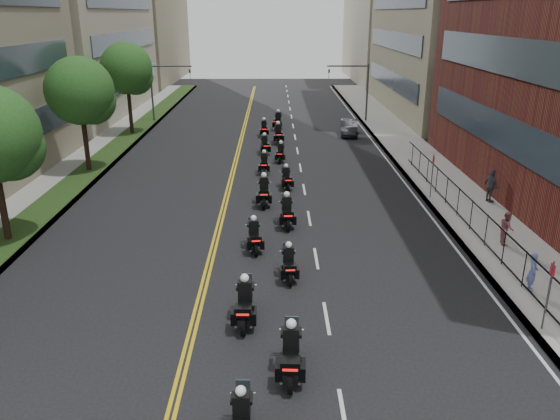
{
  "coord_description": "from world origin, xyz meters",
  "views": [
    {
      "loc": [
        1.35,
        -11.88,
        10.2
      ],
      "look_at": [
        1.63,
        12.13,
        1.51
      ],
      "focal_mm": 35.0,
      "sensor_mm": 36.0,
      "label": 1
    }
  ],
  "objects_px": {
    "motorcycle_3": "(289,264)",
    "motorcycle_7": "(286,179)",
    "motorcycle_6": "(264,192)",
    "motorcycle_10": "(265,145)",
    "pedestrian_b": "(507,228)",
    "motorcycle_5": "(287,213)",
    "parked_sedan": "(349,128)",
    "motorcycle_13": "(278,122)",
    "motorcycle_4": "(254,237)",
    "pedestrian_a": "(533,272)",
    "motorcycle_9": "(281,153)",
    "motorcycle_11": "(278,135)",
    "motorcycle_8": "(264,164)",
    "motorcycle_2": "(245,304)",
    "motorcycle_1": "(291,354)",
    "motorcycle_12": "(264,129)",
    "pedestrian_c": "(491,186)"
  },
  "relations": [
    {
      "from": "motorcycle_2",
      "to": "motorcycle_11",
      "type": "relative_size",
      "value": 0.99
    },
    {
      "from": "motorcycle_2",
      "to": "motorcycle_4",
      "type": "height_order",
      "value": "motorcycle_2"
    },
    {
      "from": "motorcycle_1",
      "to": "parked_sedan",
      "type": "bearing_deg",
      "value": 82.71
    },
    {
      "from": "pedestrian_b",
      "to": "motorcycle_7",
      "type": "bearing_deg",
      "value": 59.75
    },
    {
      "from": "motorcycle_3",
      "to": "pedestrian_b",
      "type": "distance_m",
      "value": 10.57
    },
    {
      "from": "motorcycle_8",
      "to": "pedestrian_c",
      "type": "xyz_separation_m",
      "value": [
        12.8,
        -6.54,
        0.46
      ]
    },
    {
      "from": "motorcycle_4",
      "to": "motorcycle_6",
      "type": "height_order",
      "value": "motorcycle_6"
    },
    {
      "from": "motorcycle_4",
      "to": "pedestrian_a",
      "type": "distance_m",
      "value": 11.57
    },
    {
      "from": "motorcycle_9",
      "to": "motorcycle_13",
      "type": "bearing_deg",
      "value": 96.61
    },
    {
      "from": "parked_sedan",
      "to": "motorcycle_13",
      "type": "bearing_deg",
      "value": 163.56
    },
    {
      "from": "motorcycle_11",
      "to": "pedestrian_b",
      "type": "height_order",
      "value": "motorcycle_11"
    },
    {
      "from": "motorcycle_5",
      "to": "motorcycle_10",
      "type": "distance_m",
      "value": 15.18
    },
    {
      "from": "motorcycle_3",
      "to": "motorcycle_4",
      "type": "distance_m",
      "value": 3.23
    },
    {
      "from": "motorcycle_8",
      "to": "motorcycle_13",
      "type": "distance_m",
      "value": 14.73
    },
    {
      "from": "motorcycle_4",
      "to": "motorcycle_10",
      "type": "height_order",
      "value": "motorcycle_4"
    },
    {
      "from": "motorcycle_10",
      "to": "motorcycle_13",
      "type": "xyz_separation_m",
      "value": [
        1.1,
        9.26,
        0.09
      ]
    },
    {
      "from": "motorcycle_10",
      "to": "motorcycle_12",
      "type": "distance_m",
      "value": 6.22
    },
    {
      "from": "motorcycle_12",
      "to": "pedestrian_b",
      "type": "relative_size",
      "value": 1.43
    },
    {
      "from": "motorcycle_3",
      "to": "motorcycle_7",
      "type": "distance_m",
      "value": 12.11
    },
    {
      "from": "motorcycle_4",
      "to": "motorcycle_7",
      "type": "relative_size",
      "value": 1.06
    },
    {
      "from": "motorcycle_10",
      "to": "pedestrian_b",
      "type": "relative_size",
      "value": 1.41
    },
    {
      "from": "motorcycle_2",
      "to": "pedestrian_a",
      "type": "relative_size",
      "value": 1.58
    },
    {
      "from": "motorcycle_8",
      "to": "pedestrian_a",
      "type": "relative_size",
      "value": 1.4
    },
    {
      "from": "motorcycle_5",
      "to": "motorcycle_9",
      "type": "xyz_separation_m",
      "value": [
        -0.15,
        12.75,
        -0.1
      ]
    },
    {
      "from": "motorcycle_11",
      "to": "pedestrian_b",
      "type": "xyz_separation_m",
      "value": [
        10.31,
        -21.43,
        0.21
      ]
    },
    {
      "from": "motorcycle_8",
      "to": "pedestrian_c",
      "type": "relative_size",
      "value": 1.14
    },
    {
      "from": "pedestrian_b",
      "to": "motorcycle_9",
      "type": "bearing_deg",
      "value": 45.28
    },
    {
      "from": "motorcycle_7",
      "to": "motorcycle_9",
      "type": "distance_m",
      "value": 6.5
    },
    {
      "from": "motorcycle_5",
      "to": "motorcycle_9",
      "type": "distance_m",
      "value": 12.75
    },
    {
      "from": "motorcycle_8",
      "to": "motorcycle_10",
      "type": "distance_m",
      "value": 5.43
    },
    {
      "from": "motorcycle_13",
      "to": "motorcycle_6",
      "type": "bearing_deg",
      "value": -85.16
    },
    {
      "from": "motorcycle_2",
      "to": "motorcycle_6",
      "type": "relative_size",
      "value": 0.97
    },
    {
      "from": "motorcycle_1",
      "to": "pedestrian_b",
      "type": "bearing_deg",
      "value": 45.8
    },
    {
      "from": "motorcycle_3",
      "to": "motorcycle_10",
      "type": "height_order",
      "value": "motorcycle_10"
    },
    {
      "from": "motorcycle_9",
      "to": "motorcycle_4",
      "type": "bearing_deg",
      "value": -89.0
    },
    {
      "from": "motorcycle_5",
      "to": "motorcycle_6",
      "type": "xyz_separation_m",
      "value": [
        -1.21,
        3.26,
        0.03
      ]
    },
    {
      "from": "motorcycle_3",
      "to": "pedestrian_a",
      "type": "relative_size",
      "value": 1.37
    },
    {
      "from": "motorcycle_7",
      "to": "pedestrian_b",
      "type": "distance_m",
      "value": 13.39
    },
    {
      "from": "motorcycle_2",
      "to": "motorcycle_10",
      "type": "height_order",
      "value": "motorcycle_2"
    },
    {
      "from": "motorcycle_6",
      "to": "motorcycle_10",
      "type": "distance_m",
      "value": 11.87
    },
    {
      "from": "motorcycle_10",
      "to": "motorcycle_9",
      "type": "bearing_deg",
      "value": -71.04
    },
    {
      "from": "motorcycle_4",
      "to": "motorcycle_7",
      "type": "bearing_deg",
      "value": 72.44
    },
    {
      "from": "motorcycle_7",
      "to": "motorcycle_10",
      "type": "xyz_separation_m",
      "value": [
        -1.47,
        8.87,
        0.03
      ]
    },
    {
      "from": "motorcycle_2",
      "to": "parked_sedan",
      "type": "relative_size",
      "value": 0.6
    },
    {
      "from": "motorcycle_3",
      "to": "motorcycle_4",
      "type": "height_order",
      "value": "motorcycle_4"
    },
    {
      "from": "motorcycle_4",
      "to": "motorcycle_5",
      "type": "xyz_separation_m",
      "value": [
        1.56,
        2.99,
        0.06
      ]
    },
    {
      "from": "motorcycle_1",
      "to": "motorcycle_8",
      "type": "relative_size",
      "value": 1.14
    },
    {
      "from": "motorcycle_10",
      "to": "pedestrian_b",
      "type": "bearing_deg",
      "value": -65.34
    },
    {
      "from": "motorcycle_9",
      "to": "motorcycle_8",
      "type": "bearing_deg",
      "value": -104.48
    },
    {
      "from": "motorcycle_11",
      "to": "pedestrian_c",
      "type": "bearing_deg",
      "value": -56.29
    }
  ]
}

